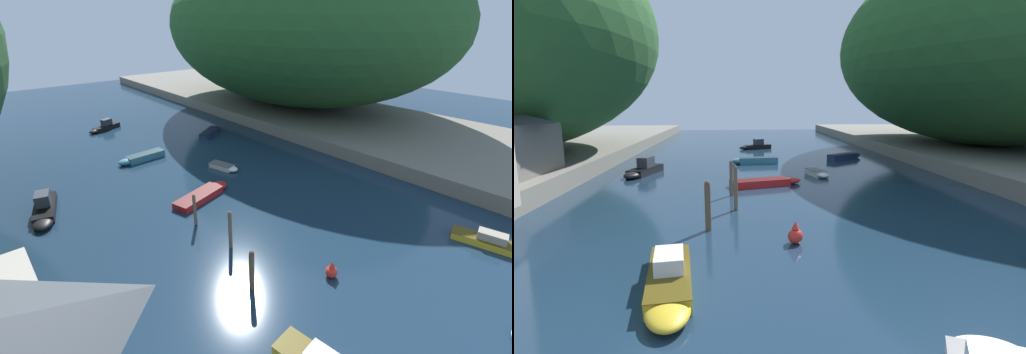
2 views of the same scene
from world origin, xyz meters
TOP-DOWN VIEW (x-y plane):
  - water_surface at (0.00, 30.00)m, footprint 130.00×130.00m
  - right_bank at (27.01, 30.00)m, footprint 22.00×120.00m
  - hillside_right at (28.11, 43.69)m, footprint 35.24×49.33m
  - boat_far_upstream at (-11.86, 33.44)m, footprint 2.96×6.08m
  - boat_white_cruiser at (4.45, 31.30)m, footprint 1.96×3.49m
  - boat_far_right_bank at (10.72, 7.74)m, footprint 2.63×6.47m
  - boat_red_skiff at (-1.22, 39.40)m, footprint 5.33×1.71m
  - boat_navy_launch at (-0.27, 53.59)m, footprint 4.96×3.00m
  - boat_mid_channel at (-0.44, 27.66)m, footprint 6.23×3.19m
  - boat_small_dinghy at (10.17, 42.26)m, footprint 5.04×3.93m
  - mooring_post_middle at (-4.63, 16.21)m, footprint 0.32×0.32m
  - mooring_post_fourth at (-3.15, 20.21)m, footprint 0.26×0.26m
  - mooring_post_farthest at (-3.46, 24.23)m, footprint 0.25×0.25m
  - channel_buoy_near at (-0.29, 13.80)m, footprint 0.74×0.74m

SIDE VIEW (x-z plane):
  - water_surface at x=0.00m, z-range 0.00..0.00m
  - boat_white_cruiser at x=4.45m, z-range 0.00..0.54m
  - boat_mid_channel at x=-0.44m, z-range 0.00..0.55m
  - boat_far_right_bank at x=10.72m, z-range -0.20..0.88m
  - boat_small_dinghy at x=10.17m, z-range 0.00..0.69m
  - boat_red_skiff at x=-1.22m, z-range 0.00..0.70m
  - channel_buoy_near at x=-0.29m, z-range -0.12..0.99m
  - boat_navy_launch at x=-0.27m, z-range -0.29..1.16m
  - boat_far_upstream at x=-11.86m, z-range -0.32..1.29m
  - right_bank at x=27.01m, z-range 0.00..1.49m
  - mooring_post_farthest at x=-3.46m, z-range 0.01..2.64m
  - mooring_post_middle at x=-4.63m, z-range 0.01..2.72m
  - mooring_post_fourth at x=-3.15m, z-range 0.01..2.87m
  - hillside_right at x=28.11m, z-range 1.49..24.89m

